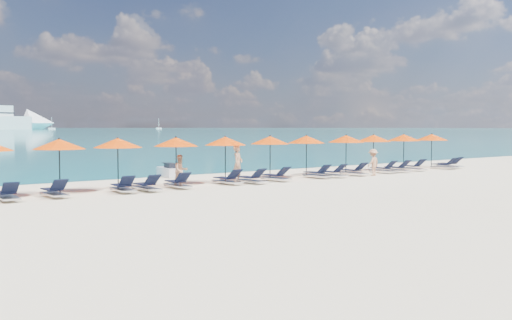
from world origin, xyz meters
TOP-DOWN VIEW (x-y plane):
  - ground at (0.00, 0.00)m, footprint 1400.00×1400.00m
  - sailboat_near at (145.93, 498.40)m, footprint 5.95×1.98m
  - sailboat_far at (248.05, 490.70)m, footprint 5.69×1.90m
  - jetski at (-0.78, 9.77)m, footprint 1.05×2.14m
  - beachgoer_a at (0.25, 4.80)m, footprint 0.80×0.73m
  - beachgoer_b at (-2.79, 4.99)m, footprint 0.70×0.41m
  - beachgoer_c at (8.50, 3.49)m, footprint 1.03×0.63m
  - umbrella_3 at (-8.14, 5.39)m, footprint 2.10×2.10m
  - umbrella_4 at (-5.58, 5.52)m, footprint 2.10×2.10m
  - umbrella_5 at (-2.74, 5.50)m, footprint 2.10×2.10m
  - umbrella_6 at (-0.01, 5.48)m, footprint 2.10×2.10m
  - umbrella_7 at (2.82, 5.51)m, footprint 2.10×2.10m
  - umbrella_8 at (5.37, 5.52)m, footprint 2.10×2.10m
  - umbrella_9 at (8.28, 5.34)m, footprint 2.10×2.10m
  - umbrella_10 at (10.81, 5.50)m, footprint 2.10×2.10m
  - umbrella_11 at (13.64, 5.47)m, footprint 2.10×2.10m
  - umbrella_12 at (16.40, 5.38)m, footprint 2.10×2.10m
  - lounger_4 at (-10.41, 4.31)m, footprint 0.69×1.72m
  - lounger_5 at (-8.70, 4.32)m, footprint 0.67×1.72m
  - lounger_6 at (-5.95, 4.22)m, footprint 0.79×1.75m
  - lounger_7 at (-4.94, 4.06)m, footprint 0.64×1.71m
  - lounger_8 at (-3.34, 4.30)m, footprint 0.74×1.74m
  - lounger_9 at (-0.62, 4.38)m, footprint 0.70×1.73m
  - lounger_10 at (0.52, 4.04)m, footprint 0.74×1.74m
  - lounger_11 at (2.24, 4.30)m, footprint 0.78×1.75m
  - lounger_12 at (4.99, 4.23)m, footprint 0.66×1.71m
  - lounger_13 at (5.97, 4.08)m, footprint 0.78×1.75m
  - lounger_14 at (7.71, 4.17)m, footprint 0.63×1.70m
  - lounger_15 at (10.33, 4.29)m, footprint 0.71×1.73m
  - lounger_16 at (11.50, 4.21)m, footprint 0.64×1.71m
  - lounger_17 at (13.14, 4.31)m, footprint 0.77×1.75m
  - lounger_18 at (15.92, 4.05)m, footprint 0.70×1.73m
  - lounger_19 at (17.01, 4.32)m, footprint 0.66×1.71m

SIDE VIEW (x-z plane):
  - ground at x=0.00m, z-range 0.00..0.00m
  - lounger_4 at x=-10.41m, z-range -0.09..0.56m
  - lounger_5 at x=-8.70m, z-range -0.09..0.56m
  - lounger_6 at x=-5.95m, z-range -0.09..0.56m
  - lounger_7 at x=-4.94m, z-range -0.09..0.56m
  - lounger_8 at x=-3.34m, z-range -0.09..0.56m
  - lounger_9 at x=-0.62m, z-range -0.09..0.56m
  - lounger_10 at x=0.52m, z-range -0.09..0.56m
  - lounger_11 at x=2.24m, z-range -0.09..0.56m
  - lounger_12 at x=4.99m, z-range -0.09..0.56m
  - lounger_13 at x=5.97m, z-range -0.09..0.56m
  - lounger_14 at x=7.71m, z-range -0.09..0.56m
  - lounger_15 at x=10.33m, z-range -0.09..0.56m
  - lounger_16 at x=11.50m, z-range -0.09..0.56m
  - lounger_17 at x=13.14m, z-range -0.09..0.56m
  - lounger_18 at x=15.92m, z-range -0.09..0.56m
  - lounger_19 at x=17.01m, z-range -0.09..0.56m
  - jetski at x=-0.78m, z-range -0.06..0.67m
  - beachgoer_b at x=-2.79m, z-range 0.00..1.44m
  - beachgoer_c at x=8.50m, z-range 0.00..1.48m
  - beachgoer_a at x=0.25m, z-range 0.00..1.83m
  - sailboat_far at x=248.05m, z-range -4.14..6.28m
  - sailboat_near at x=145.93m, z-range -4.33..6.57m
  - umbrella_3 at x=-8.14m, z-range 0.88..3.16m
  - umbrella_4 at x=-5.58m, z-range 0.88..3.16m
  - umbrella_5 at x=-2.74m, z-range 0.88..3.16m
  - umbrella_6 at x=-0.01m, z-range 0.88..3.16m
  - umbrella_7 at x=2.82m, z-range 0.88..3.16m
  - umbrella_8 at x=5.37m, z-range 0.88..3.16m
  - umbrella_9 at x=8.28m, z-range 0.88..3.16m
  - umbrella_10 at x=10.81m, z-range 0.88..3.16m
  - umbrella_11 at x=13.64m, z-range 0.88..3.16m
  - umbrella_12 at x=16.40m, z-range 0.88..3.16m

